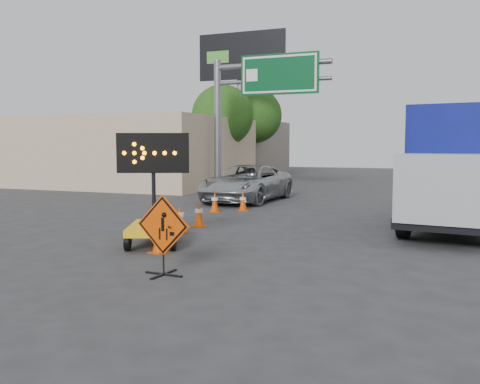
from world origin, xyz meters
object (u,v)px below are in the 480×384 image
Objects in this scene: arrow_board at (154,220)px; box_truck at (459,174)px; construction_sign at (163,233)px; pickup_truck at (247,183)px.

box_truck is (6.78, 5.68, 0.96)m from arrow_board.
arrow_board reaches higher than construction_sign.
arrow_board is at bearing -133.49° from box_truck.
arrow_board is 0.36× the size of box_truck.
pickup_truck is 9.71m from box_truck.
arrow_board is 0.48× the size of pickup_truck.
pickup_truck is at bearing 75.27° from arrow_board.
box_truck is at bearing 62.59° from construction_sign.
arrow_board is (-1.72, 2.50, -0.19)m from construction_sign.
construction_sign is at bearing -73.97° from pickup_truck.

